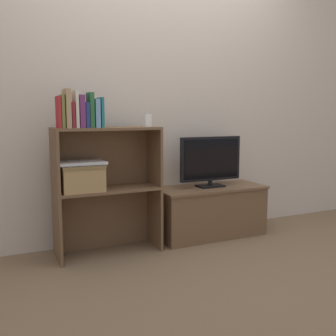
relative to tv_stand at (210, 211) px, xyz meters
name	(u,v)px	position (x,y,z in m)	size (l,w,h in m)	color
ground_plane	(176,249)	(-0.42, -0.19, -0.21)	(16.00, 16.00, 0.00)	brown
wall_back	(154,93)	(-0.42, 0.23, 0.99)	(10.00, 0.05, 2.40)	beige
tv_stand	(210,211)	(0.00, 0.00, 0.00)	(0.93, 0.41, 0.42)	brown
tv	(211,160)	(0.00, 0.00, 0.44)	(0.56, 0.14, 0.42)	black
bookshelf_lower_tier	(106,211)	(-0.91, 0.01, 0.09)	(0.76, 0.30, 0.49)	brown
bookshelf_upper_tier	(105,149)	(-0.91, 0.01, 0.56)	(0.76, 0.30, 0.45)	brown
book_crimson	(58,112)	(-1.25, -0.09, 0.83)	(0.02, 0.13, 0.21)	#B22328
book_olive	(62,111)	(-1.22, -0.09, 0.84)	(0.02, 0.13, 0.22)	olive
book_tan	(67,109)	(-1.19, -0.09, 0.86)	(0.03, 0.15, 0.26)	tan
book_maroon	(72,115)	(-1.16, -0.09, 0.81)	(0.02, 0.15, 0.17)	maroon
book_ivory	(76,109)	(-1.13, -0.09, 0.85)	(0.02, 0.13, 0.25)	silver
book_plum	(81,111)	(-1.10, -0.09, 0.84)	(0.04, 0.14, 0.22)	#6B2D66
book_navy	(86,115)	(-1.06, -0.09, 0.81)	(0.03, 0.14, 0.17)	navy
book_forest	(90,110)	(-1.03, -0.09, 0.85)	(0.03, 0.12, 0.24)	#286638
book_skyblue	(96,113)	(-0.99, -0.09, 0.82)	(0.03, 0.13, 0.20)	#709ECC
book_teal	(101,112)	(-0.96, -0.09, 0.83)	(0.02, 0.13, 0.21)	#1E7075
baby_monitor	(148,120)	(-0.58, -0.05, 0.77)	(0.05, 0.04, 0.12)	white
storage_basket_left	(81,176)	(-1.10, -0.06, 0.39)	(0.30, 0.27, 0.19)	tan
laptop	(81,163)	(-1.10, -0.06, 0.48)	(0.34, 0.22, 0.02)	white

